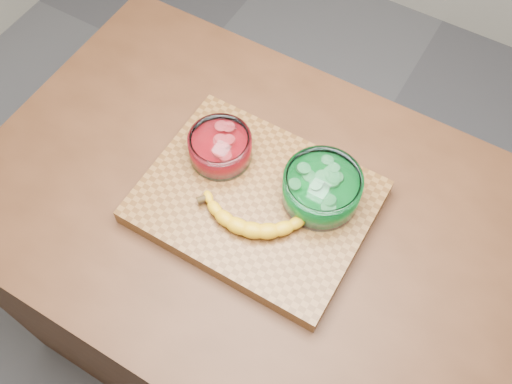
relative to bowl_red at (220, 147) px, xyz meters
The scene contains 6 objects.
ground 0.98m from the bowl_red, 23.21° to the right, with size 3.50×3.50×0.00m, color #5A5A5F.
counter 0.54m from the bowl_red, 23.21° to the right, with size 1.20×0.80×0.90m, color #472715.
cutting_board 0.13m from the bowl_red, 23.21° to the right, with size 0.45×0.35×0.04m, color brown.
bowl_red is the anchor object (origin of this frame).
bowl_green 0.23m from the bowl_red, ahead, with size 0.15×0.15×0.07m.
banana 0.16m from the bowl_red, 32.73° to the right, with size 0.24×0.15×0.04m, color gold, non-canonical shape.
Camera 1 is at (0.29, -0.49, 1.93)m, focal length 40.00 mm.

